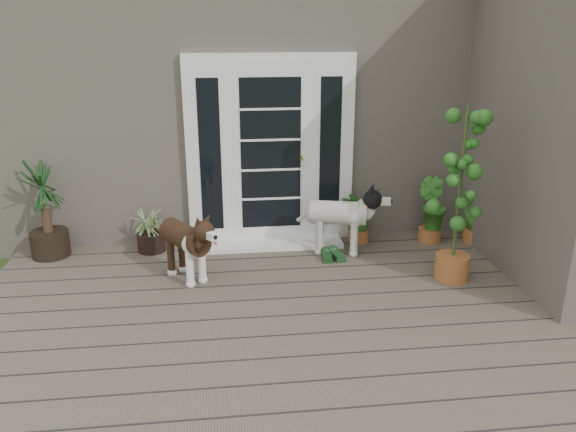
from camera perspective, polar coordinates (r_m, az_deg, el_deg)
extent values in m
cube|color=#6B5B4C|center=(4.92, 3.08, -12.20)|extent=(6.20, 4.60, 0.12)
cube|color=#665E54|center=(8.49, -1.67, 11.90)|extent=(7.40, 4.00, 3.10)
cube|color=white|center=(6.52, -1.76, 6.52)|extent=(1.90, 0.14, 2.15)
cube|color=white|center=(6.64, -1.52, -2.73)|extent=(1.60, 0.40, 0.05)
imported|color=#225A19|center=(6.71, 7.10, -0.15)|extent=(0.63, 0.63, 0.60)
imported|color=#205D1A|center=(6.89, 14.09, -0.29)|extent=(0.52, 0.52, 0.55)
imported|color=#1D6521|center=(7.03, 18.38, -0.22)|extent=(0.52, 0.52, 0.57)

